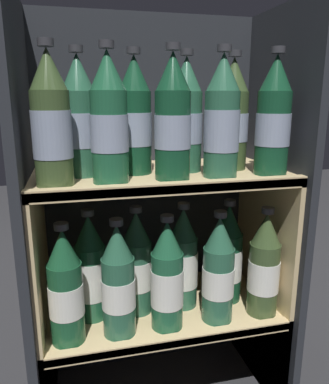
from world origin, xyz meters
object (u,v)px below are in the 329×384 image
at_px(bottle_upper_back_3, 232,118).
at_px(bottle_upper_back_2, 186,119).
at_px(bottle_lower_front_3, 218,272).
at_px(bottle_upper_back_1, 135,119).
at_px(bottle_upper_back_0, 80,120).
at_px(bottle_lower_back_3, 228,256).
at_px(bottle_lower_back_0, 90,271).
at_px(bottle_upper_front_0, 51,124).
at_px(bottle_upper_front_3, 222,121).
at_px(bottle_lower_front_0, 66,290).
at_px(bottle_lower_back_1, 137,265).
at_px(bottle_lower_back_2, 183,261).
at_px(bottle_lower_front_4, 264,267).
at_px(bottle_upper_front_2, 173,121).
at_px(bottle_upper_front_1, 109,122).
at_px(bottle_lower_front_1, 118,284).
at_px(bottle_lower_front_2, 167,279).
at_px(bottle_upper_front_4, 273,120).

bearing_deg(bottle_upper_back_3, bottle_upper_back_2, 180.00).
bearing_deg(bottle_lower_front_3, bottle_upper_back_1, 154.89).
distance_m(bottle_upper_back_0, bottle_lower_back_3, 0.51).
bearing_deg(bottle_lower_back_0, bottle_upper_front_0, -126.01).
distance_m(bottle_upper_front_3, bottle_lower_front_0, 0.50).
bearing_deg(bottle_lower_back_1, bottle_lower_back_2, -0.00).
xyz_separation_m(bottle_upper_back_2, bottle_lower_front_4, (0.18, -0.09, -0.36)).
xyz_separation_m(bottle_upper_front_2, bottle_lower_front_0, (-0.24, 0.00, -0.36)).
distance_m(bottle_lower_front_4, bottle_lower_back_2, 0.20).
xyz_separation_m(bottle_upper_back_3, bottle_lower_back_0, (-0.35, 0.00, -0.36)).
height_order(bottle_upper_back_3, bottle_lower_front_4, bottle_upper_back_3).
distance_m(bottle_upper_back_3, bottle_lower_back_0, 0.51).
bearing_deg(bottle_upper_front_2, bottle_lower_back_3, 25.86).
xyz_separation_m(bottle_upper_front_1, bottle_upper_back_0, (-0.06, 0.09, -0.00)).
xyz_separation_m(bottle_lower_front_0, bottle_lower_back_1, (0.17, 0.09, -0.00)).
relative_size(bottle_upper_back_1, bottle_lower_front_1, 1.00).
height_order(bottle_lower_front_2, bottle_lower_front_4, same).
xyz_separation_m(bottle_upper_front_3, bottle_upper_back_1, (-0.18, 0.09, 0.00)).
xyz_separation_m(bottle_upper_front_2, bottle_upper_back_2, (0.06, 0.09, 0.00)).
height_order(bottle_upper_back_3, bottle_lower_front_3, bottle_upper_back_3).
bearing_deg(bottle_upper_back_0, bottle_lower_front_4, -11.34).
bearing_deg(bottle_lower_front_2, bottle_lower_back_1, 123.66).
relative_size(bottle_upper_front_4, bottle_lower_front_3, 1.00).
xyz_separation_m(bottle_upper_back_1, bottle_lower_back_2, (0.12, -0.00, -0.36)).
relative_size(bottle_lower_front_4, bottle_lower_back_0, 1.00).
height_order(bottle_upper_back_1, bottle_upper_back_3, same).
bearing_deg(bottle_lower_front_3, bottle_lower_back_0, 164.04).
bearing_deg(bottle_upper_back_3, bottle_lower_front_0, -168.31).
height_order(bottle_upper_front_1, bottle_upper_front_2, same).
bearing_deg(bottle_upper_front_0, bottle_upper_front_4, 0.00).
distance_m(bottle_lower_back_0, bottle_lower_back_2, 0.23).
bearing_deg(bottle_upper_back_2, bottle_upper_front_3, -57.14).
relative_size(bottle_upper_back_3, bottle_lower_back_3, 1.00).
distance_m(bottle_lower_front_0, bottle_lower_front_3, 0.36).
bearing_deg(bottle_lower_back_2, bottle_lower_back_3, 0.00).
bearing_deg(bottle_lower_front_2, bottle_lower_front_0, 180.00).
height_order(bottle_upper_front_1, bottle_lower_front_1, bottle_upper_front_1).
bearing_deg(bottle_lower_back_3, bottle_upper_front_3, -127.65).
distance_m(bottle_upper_back_2, bottle_lower_front_0, 0.47).
height_order(bottle_upper_front_0, bottle_lower_front_0, bottle_upper_front_0).
bearing_deg(bottle_lower_front_1, bottle_upper_back_2, 25.33).
bearing_deg(bottle_upper_back_0, bottle_upper_back_1, 0.00).
relative_size(bottle_upper_back_3, bottle_lower_back_0, 1.00).
bearing_deg(bottle_lower_back_3, bottle_lower_front_2, -155.54).
distance_m(bottle_upper_front_1, bottle_lower_back_1, 0.38).
bearing_deg(bottle_upper_front_0, bottle_upper_back_2, 15.88).
bearing_deg(bottle_lower_front_3, bottle_upper_back_2, 125.34).
bearing_deg(bottle_upper_front_4, bottle_lower_front_2, -180.00).
bearing_deg(bottle_lower_front_0, bottle_upper_back_2, 16.10).
xyz_separation_m(bottle_lower_back_0, bottle_lower_back_3, (0.36, 0.00, 0.00)).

